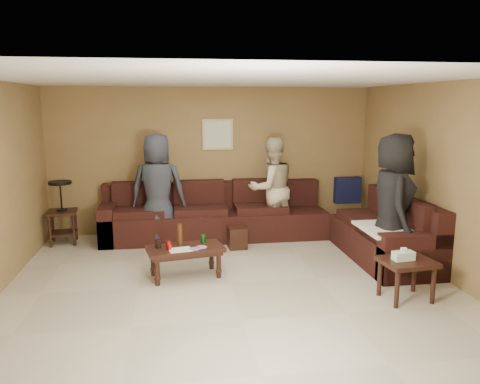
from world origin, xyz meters
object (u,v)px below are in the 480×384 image
(end_table_left, at_px, (62,211))
(person_left, at_px, (158,189))
(waste_bin, at_px, (237,238))
(person_middle, at_px, (271,188))
(person_right, at_px, (393,203))
(sectional_sofa, at_px, (269,225))
(coffee_table, at_px, (185,251))
(side_table_right, at_px, (406,265))

(end_table_left, distance_m, person_left, 1.58)
(waste_bin, height_order, person_left, person_left)
(person_left, xyz_separation_m, person_middle, (1.85, 0.05, -0.05))
(person_right, bearing_deg, waste_bin, 71.68)
(sectional_sofa, distance_m, waste_bin, 0.56)
(coffee_table, height_order, person_right, person_right)
(coffee_table, height_order, person_left, person_left)
(person_middle, bearing_deg, person_right, 110.54)
(side_table_right, bearing_deg, person_middle, 110.31)
(person_left, xyz_separation_m, person_right, (3.13, -1.67, 0.04))
(side_table_right, height_order, person_left, person_left)
(coffee_table, bearing_deg, side_table_right, -23.66)
(end_table_left, distance_m, person_right, 5.04)
(sectional_sofa, distance_m, person_left, 1.85)
(end_table_left, distance_m, waste_bin, 2.83)
(coffee_table, relative_size, person_right, 0.56)
(sectional_sofa, height_order, waste_bin, sectional_sofa)
(side_table_right, bearing_deg, coffee_table, 156.34)
(end_table_left, relative_size, waste_bin, 3.03)
(waste_bin, bearing_deg, side_table_right, -53.35)
(person_middle, bearing_deg, side_table_right, 94.13)
(person_left, bearing_deg, person_middle, -169.96)
(end_table_left, relative_size, person_left, 0.57)
(person_middle, bearing_deg, coffee_table, 31.35)
(waste_bin, xyz_separation_m, person_right, (1.92, -1.22, 0.76))
(coffee_table, xyz_separation_m, waste_bin, (0.84, 1.12, -0.18))
(end_table_left, bearing_deg, person_left, -7.61)
(sectional_sofa, xyz_separation_m, side_table_right, (1.12, -2.30, 0.09))
(waste_bin, relative_size, person_right, 0.18)
(sectional_sofa, height_order, person_middle, person_middle)
(sectional_sofa, xyz_separation_m, waste_bin, (-0.52, -0.10, -0.16))
(sectional_sofa, bearing_deg, person_middle, 73.87)
(coffee_table, xyz_separation_m, end_table_left, (-1.90, 1.77, 0.18))
(sectional_sofa, height_order, person_left, person_left)
(end_table_left, xyz_separation_m, waste_bin, (2.73, -0.65, -0.36))
(person_middle, bearing_deg, end_table_left, -18.71)
(person_left, relative_size, person_right, 0.96)
(person_right, bearing_deg, coffee_table, 101.93)
(coffee_table, bearing_deg, person_middle, 47.52)
(person_right, bearing_deg, person_middle, 50.85)
(coffee_table, bearing_deg, person_right, -2.20)
(end_table_left, height_order, waste_bin, end_table_left)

